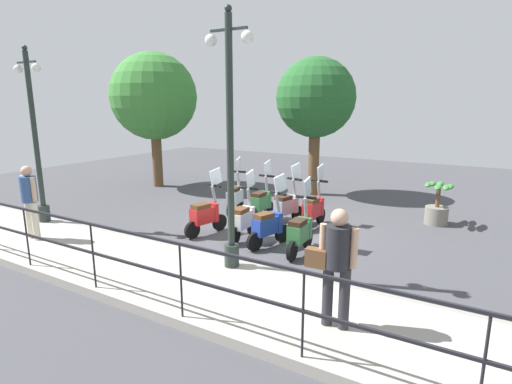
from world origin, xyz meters
TOP-DOWN VIEW (x-y plane):
  - ground_plane at (0.00, 0.00)m, footprint 28.00×28.00m
  - promenade_walkway at (-3.15, 0.00)m, footprint 2.20×20.00m
  - fence_railing at (-4.20, -0.00)m, footprint 0.04×16.03m
  - lamp_post_near at (-2.40, -0.51)m, footprint 0.26×0.90m
  - lamp_post_far at (-2.40, 5.05)m, footprint 0.26×0.90m
  - pedestrian_with_bag at (-3.38, -2.75)m, footprint 0.34×0.65m
  - pedestrian_distant at (-3.30, 4.00)m, footprint 0.33×0.49m
  - tree_large at (2.78, 6.20)m, footprint 3.06×3.06m
  - tree_distant at (4.38, 0.70)m, footprint 2.56×2.56m
  - potted_palm at (2.75, -3.32)m, footprint 1.06×0.66m
  - scooter_near_0 at (-0.90, -1.17)m, footprint 1.23×0.44m
  - scooter_near_1 at (-0.83, -0.41)m, footprint 1.20×0.55m
  - scooter_near_2 at (-0.71, 0.30)m, footprint 1.23×0.44m
  - scooter_near_3 at (-0.85, 1.24)m, footprint 1.22×0.50m
  - scooter_far_0 at (0.92, -0.73)m, footprint 1.23×0.44m
  - scooter_far_1 at (0.83, -0.04)m, footprint 1.21×0.51m
  - scooter_far_2 at (0.88, 0.73)m, footprint 1.23×0.44m
  - scooter_far_3 at (1.07, 1.68)m, footprint 1.21×0.51m

SIDE VIEW (x-z plane):
  - ground_plane at x=0.00m, z-range 0.00..0.00m
  - promenade_walkway at x=-3.15m, z-range 0.00..0.15m
  - potted_palm at x=2.75m, z-range -0.08..0.97m
  - scooter_near_0 at x=-0.90m, z-range -0.29..1.25m
  - scooter_near_1 at x=-0.83m, z-range -0.29..1.25m
  - scooter_near_2 at x=-0.71m, z-range -0.29..1.25m
  - scooter_near_3 at x=-0.85m, z-range -0.29..1.25m
  - scooter_far_0 at x=0.92m, z-range -0.29..1.25m
  - scooter_far_1 at x=0.83m, z-range -0.29..1.25m
  - scooter_far_2 at x=0.88m, z-range -0.29..1.25m
  - scooter_far_3 at x=1.07m, z-range -0.29..1.25m
  - fence_railing at x=-4.20m, z-range 0.38..1.44m
  - pedestrian_with_bag at x=-3.38m, z-range 0.28..1.87m
  - pedestrian_distant at x=-3.30m, z-range 0.28..1.87m
  - lamp_post_far at x=-2.40m, z-range -0.09..4.06m
  - lamp_post_near at x=-2.40m, z-range -0.10..4.28m
  - tree_distant at x=4.38m, z-range 0.92..5.39m
  - tree_large at x=2.78m, z-range 0.84..5.62m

